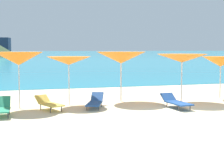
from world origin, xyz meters
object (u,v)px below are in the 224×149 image
at_px(umbrella_3, 69,61).
at_px(lounge_chair_5, 2,108).
at_px(umbrella_2, 19,59).
at_px(umbrella_4, 121,58).
at_px(umbrella_5, 182,58).
at_px(lounge_chair_7, 49,103).
at_px(lounge_chair_1, 176,102).
at_px(umbrella_6, 221,62).
at_px(lounge_chair_0, 95,102).

height_order(umbrella_3, lounge_chair_5, umbrella_3).
bearing_deg(umbrella_2, umbrella_4, 7.86).
height_order(umbrella_5, lounge_chair_7, umbrella_5).
xyz_separation_m(umbrella_3, lounge_chair_1, (4.07, -2.02, -1.64)).
bearing_deg(umbrella_6, umbrella_2, -178.71).
bearing_deg(lounge_chair_0, umbrella_5, 26.85).
bearing_deg(lounge_chair_5, umbrella_2, 67.94).
height_order(umbrella_3, umbrella_4, umbrella_4).
bearing_deg(umbrella_3, umbrella_5, -6.70).
bearing_deg(umbrella_6, umbrella_3, 179.20).
distance_m(umbrella_3, lounge_chair_5, 3.60).
relative_size(lounge_chair_0, lounge_chair_1, 1.04).
xyz_separation_m(umbrella_3, umbrella_5, (5.07, -0.60, 0.08)).
height_order(umbrella_2, lounge_chair_1, umbrella_2).
bearing_deg(umbrella_2, lounge_chair_1, -15.49).
bearing_deg(lounge_chair_7, lounge_chair_5, 177.58).
relative_size(umbrella_6, lounge_chair_7, 1.29).
distance_m(umbrella_4, umbrella_5, 2.77).
bearing_deg(umbrella_4, lounge_chair_7, -158.16).
relative_size(lounge_chair_1, lounge_chair_5, 1.19).
bearing_deg(umbrella_2, umbrella_6, 1.29).
bearing_deg(lounge_chair_0, umbrella_4, 61.59).
xyz_separation_m(umbrella_5, lounge_chair_5, (-7.78, -1.14, -1.69)).
height_order(lounge_chair_0, lounge_chair_5, lounge_chair_5).
height_order(umbrella_2, umbrella_5, umbrella_2).
xyz_separation_m(umbrella_3, lounge_chair_7, (-0.96, -1.06, -1.63)).
bearing_deg(lounge_chair_1, lounge_chair_5, 172.15).
distance_m(umbrella_2, umbrella_4, 4.57).
xyz_separation_m(umbrella_2, lounge_chair_7, (1.11, -0.74, -1.75)).
bearing_deg(lounge_chair_1, umbrella_2, 159.11).
bearing_deg(lounge_chair_7, lounge_chair_1, -34.14).
xyz_separation_m(umbrella_6, lounge_chair_0, (-6.50, -0.86, -1.56)).
bearing_deg(umbrella_4, lounge_chair_0, -140.19).
relative_size(umbrella_4, lounge_chair_5, 1.68).
bearing_deg(umbrella_4, umbrella_2, -172.14).
bearing_deg(umbrella_6, lounge_chair_0, -172.48).
relative_size(umbrella_4, lounge_chair_1, 1.41).
xyz_separation_m(umbrella_3, umbrella_6, (7.43, -0.10, -0.11)).
distance_m(umbrella_3, lounge_chair_1, 4.84).
bearing_deg(lounge_chair_7, lounge_chair_0, -20.34).
distance_m(umbrella_2, lounge_chair_7, 2.20).
distance_m(lounge_chair_5, lounge_chair_7, 1.88).
bearing_deg(lounge_chair_0, umbrella_2, -170.32).
xyz_separation_m(umbrella_5, lounge_chair_7, (-6.03, -0.47, -1.71)).
height_order(umbrella_4, lounge_chair_1, umbrella_4).
xyz_separation_m(umbrella_3, umbrella_4, (2.45, 0.31, 0.11)).
bearing_deg(umbrella_6, lounge_chair_5, -170.88).
distance_m(umbrella_6, lounge_chair_5, 10.38).
height_order(umbrella_5, lounge_chair_0, umbrella_5).
relative_size(umbrella_5, lounge_chair_7, 1.56).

